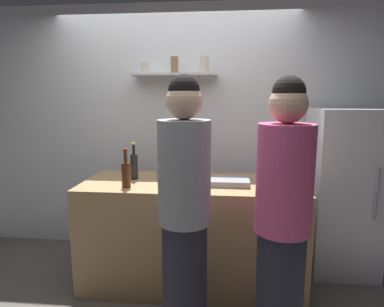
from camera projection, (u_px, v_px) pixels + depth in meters
name	position (u px, v px, depth m)	size (l,w,h in m)	color
back_wall_assembly	(177.00, 130.00, 3.57)	(4.80, 0.32, 2.60)	white
refrigerator	(342.00, 191.00, 3.11)	(0.59, 0.62, 1.55)	silver
counter	(192.00, 233.00, 2.92)	(1.88, 0.76, 0.93)	#9E7A51
baking_pan	(229.00, 182.00, 2.75)	(0.34, 0.24, 0.05)	gray
utensil_holder	(202.00, 173.00, 2.89)	(0.11, 0.11, 0.22)	#B2B2B7
wine_bottle_amber_glass	(126.00, 173.00, 2.66)	(0.07, 0.07, 0.32)	#472814
wine_bottle_dark_glass	(134.00, 165.00, 2.93)	(0.06, 0.06, 0.33)	black
water_bottle_plastic	(161.00, 166.00, 2.96)	(0.08, 0.08, 0.26)	silver
person_grey_hoodie	(184.00, 214.00, 2.15)	(0.34, 0.34, 1.79)	#262633
person_pink_top	(283.00, 223.00, 2.02)	(0.34, 0.34, 1.78)	#262633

